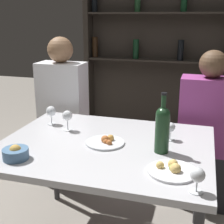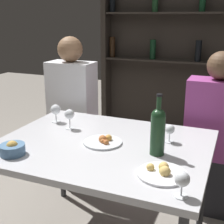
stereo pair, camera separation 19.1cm
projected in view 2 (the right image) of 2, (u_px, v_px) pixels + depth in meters
name	position (u px, v px, depth m)	size (l,w,h in m)	color
dining_table	(103.00, 152.00, 1.84)	(1.23, 0.96, 0.73)	silver
wine_rack_wall	(176.00, 42.00, 3.51)	(1.74, 0.21, 2.26)	#28231E
wine_bottle	(158.00, 129.00, 1.64)	(0.08, 0.08, 0.33)	#19381E
wine_glass_0	(69.00, 115.00, 2.03)	(0.07, 0.07, 0.13)	silver
wine_glass_1	(182.00, 180.00, 1.26)	(0.06, 0.06, 0.11)	silver
wine_glass_2	(170.00, 130.00, 1.82)	(0.06, 0.06, 0.11)	silver
wine_glass_3	(56.00, 110.00, 2.16)	(0.07, 0.07, 0.13)	silver
food_plate_0	(162.00, 172.00, 1.46)	(0.24, 0.24, 0.05)	white
food_plate_1	(104.00, 142.00, 1.82)	(0.23, 0.23, 0.05)	silver
snack_bowl	(12.00, 149.00, 1.67)	(0.13, 0.13, 0.08)	#4C7299
seated_person_left	(73.00, 117.00, 2.68)	(0.38, 0.22, 1.29)	#26262B
seated_person_right	(214.00, 141.00, 2.26)	(0.42, 0.22, 1.22)	#26262B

